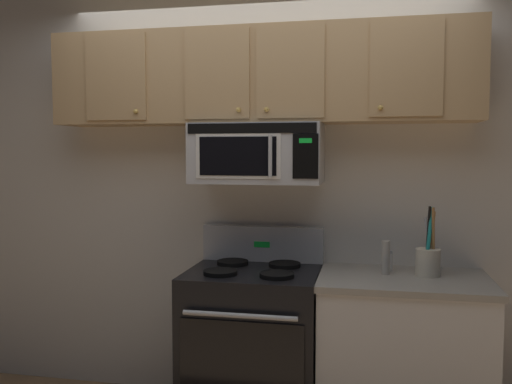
# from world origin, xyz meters

# --- Properties ---
(back_wall) EXTENTS (5.20, 0.10, 2.70)m
(back_wall) POSITION_xyz_m (0.00, 0.79, 1.35)
(back_wall) COLOR silver
(back_wall) RESTS_ON ground_plane
(stove_range) EXTENTS (0.76, 0.69, 1.12)m
(stove_range) POSITION_xyz_m (0.00, 0.42, 0.47)
(stove_range) COLOR black
(stove_range) RESTS_ON ground_plane
(over_range_microwave) EXTENTS (0.76, 0.43, 0.35)m
(over_range_microwave) POSITION_xyz_m (-0.00, 0.54, 1.58)
(over_range_microwave) COLOR #B7BABF
(upper_cabinets) EXTENTS (2.50, 0.36, 0.55)m
(upper_cabinets) POSITION_xyz_m (-0.00, 0.57, 2.02)
(upper_cabinets) COLOR tan
(counter_segment) EXTENTS (0.93, 0.65, 0.90)m
(counter_segment) POSITION_xyz_m (0.84, 0.43, 0.45)
(counter_segment) COLOR silver
(counter_segment) RESTS_ON ground_plane
(utensil_crock_cream) EXTENTS (0.13, 0.13, 0.39)m
(utensil_crock_cream) POSITION_xyz_m (0.97, 0.49, 1.00)
(utensil_crock_cream) COLOR beige
(utensil_crock_cream) RESTS_ON counter_segment
(salt_shaker) EXTENTS (0.05, 0.05, 0.11)m
(salt_shaker) POSITION_xyz_m (0.76, 0.59, 0.96)
(salt_shaker) COLOR white
(salt_shaker) RESTS_ON counter_segment
(pepper_mill) EXTENTS (0.05, 0.05, 0.19)m
(pepper_mill) POSITION_xyz_m (0.74, 0.48, 0.99)
(pepper_mill) COLOR #B7B2A8
(pepper_mill) RESTS_ON counter_segment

